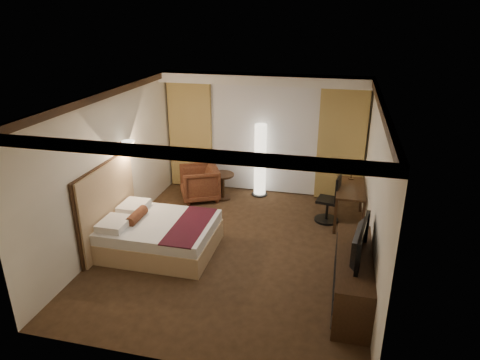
% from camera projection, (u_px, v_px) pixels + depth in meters
% --- Properties ---
extents(floor, '(4.50, 5.50, 0.01)m').
position_uv_depth(floor, '(235.00, 248.00, 7.62)').
color(floor, '#322113').
rests_on(floor, ground).
extents(ceiling, '(4.50, 5.50, 0.01)m').
position_uv_depth(ceiling, '(234.00, 96.00, 6.62)').
color(ceiling, white).
rests_on(ceiling, back_wall).
extents(back_wall, '(4.50, 0.02, 2.70)m').
position_uv_depth(back_wall, '(264.00, 134.00, 9.60)').
color(back_wall, beige).
rests_on(back_wall, floor).
extents(left_wall, '(0.02, 5.50, 2.70)m').
position_uv_depth(left_wall, '(112.00, 167.00, 7.61)').
color(left_wall, beige).
rests_on(left_wall, floor).
extents(right_wall, '(0.02, 5.50, 2.70)m').
position_uv_depth(right_wall, '(375.00, 190.00, 6.63)').
color(right_wall, beige).
rests_on(right_wall, floor).
extents(crown_molding, '(4.50, 5.50, 0.12)m').
position_uv_depth(crown_molding, '(234.00, 100.00, 6.64)').
color(crown_molding, black).
rests_on(crown_molding, ceiling).
extents(soffit, '(4.50, 0.50, 0.20)m').
position_uv_depth(soffit, '(263.00, 79.00, 8.92)').
color(soffit, white).
rests_on(soffit, ceiling).
extents(curtain_sheer, '(2.48, 0.04, 2.45)m').
position_uv_depth(curtain_sheer, '(264.00, 139.00, 9.57)').
color(curtain_sheer, silver).
rests_on(curtain_sheer, back_wall).
extents(curtain_left_drape, '(1.00, 0.14, 2.45)m').
position_uv_depth(curtain_left_drape, '(191.00, 135.00, 9.88)').
color(curtain_left_drape, tan).
rests_on(curtain_left_drape, back_wall).
extents(curtain_right_drape, '(1.00, 0.14, 2.45)m').
position_uv_depth(curtain_right_drape, '(341.00, 145.00, 9.15)').
color(curtain_right_drape, tan).
rests_on(curtain_right_drape, back_wall).
extents(wall_sconce, '(0.24, 0.24, 0.24)m').
position_uv_depth(wall_sconce, '(129.00, 147.00, 7.81)').
color(wall_sconce, white).
rests_on(wall_sconce, left_wall).
extents(bed, '(1.87, 1.46, 0.55)m').
position_uv_depth(bed, '(160.00, 236.00, 7.47)').
color(bed, white).
rests_on(bed, floor).
extents(headboard, '(0.12, 1.76, 1.50)m').
position_uv_depth(headboard, '(108.00, 206.00, 7.50)').
color(headboard, tan).
rests_on(headboard, floor).
extents(armchair, '(1.03, 1.05, 0.82)m').
position_uv_depth(armchair, '(199.00, 181.00, 9.47)').
color(armchair, '#4A2016').
rests_on(armchair, floor).
extents(side_table, '(0.53, 0.53, 0.58)m').
position_uv_depth(side_table, '(222.00, 186.00, 9.54)').
color(side_table, black).
rests_on(side_table, floor).
extents(floor_lamp, '(0.35, 0.35, 1.67)m').
position_uv_depth(floor_lamp, '(260.00, 160.00, 9.51)').
color(floor_lamp, white).
rests_on(floor_lamp, floor).
extents(desk, '(0.55, 1.21, 0.75)m').
position_uv_depth(desk, '(349.00, 205.00, 8.42)').
color(desk, black).
rests_on(desk, floor).
extents(desk_lamp, '(0.18, 0.18, 0.34)m').
position_uv_depth(desk_lamp, '(352.00, 171.00, 8.63)').
color(desk_lamp, '#FFD899').
rests_on(desk_lamp, desk).
extents(office_chair, '(0.55, 0.55, 0.98)m').
position_uv_depth(office_chair, '(328.00, 198.00, 8.42)').
color(office_chair, black).
rests_on(office_chair, floor).
extents(dresser, '(0.50, 1.90, 0.74)m').
position_uv_depth(dresser, '(352.00, 277.00, 6.14)').
color(dresser, black).
rests_on(dresser, floor).
extents(television, '(0.77, 1.15, 0.14)m').
position_uv_depth(television, '(355.00, 236.00, 5.90)').
color(television, black).
rests_on(television, dresser).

